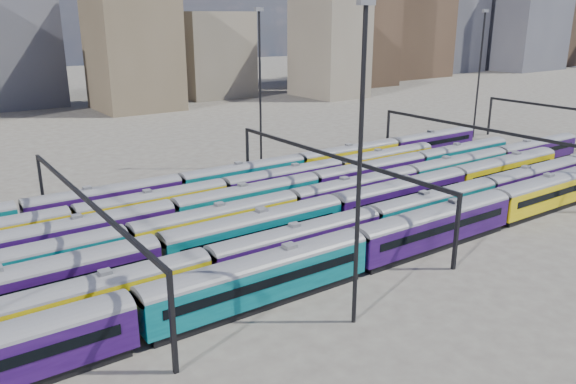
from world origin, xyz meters
TOP-DOWN VIEW (x-y plane):
  - ground at (0.00, 0.00)m, footprint 500.00×500.00m
  - rake_0 at (12.64, -15.00)m, footprint 156.34×3.26m
  - rake_1 at (-2.07, -10.00)m, footprint 142.19×2.97m
  - rake_2 at (-14.93, -5.00)m, footprint 130.02×3.17m
  - rake_3 at (4.30, 0.00)m, footprint 122.13×2.98m
  - rake_4 at (-9.08, 5.00)m, footprint 122.42×2.99m
  - rake_5 at (-19.07, 10.00)m, footprint 116.01×2.83m
  - rake_6 at (6.41, 15.00)m, footprint 99.75×2.92m
  - gantry_1 at (-20.00, 0.00)m, footprint 0.35×40.35m
  - gantry_2 at (10.00, 0.00)m, footprint 0.35×40.35m
  - gantry_3 at (40.00, 0.00)m, footprint 0.35×40.35m
  - mast_2 at (-5.00, -22.00)m, footprint 1.40×0.50m
  - mast_3 at (15.00, 24.00)m, footprint 1.40×0.50m
  - mast_5 at (65.00, 20.00)m, footprint 1.40×0.50m
  - skyline at (104.75, 105.73)m, footprint 399.22×60.48m

SIDE VIEW (x-z plane):
  - ground at x=0.00m, z-range 0.00..0.00m
  - rake_5 at x=-19.07m, z-range 0.12..4.87m
  - rake_6 at x=6.41m, z-range 0.12..5.04m
  - rake_1 at x=-2.07m, z-range 0.13..5.12m
  - rake_3 at x=4.30m, z-range 0.13..5.14m
  - rake_4 at x=-9.08m, z-range 0.13..5.15m
  - rake_2 at x=-14.93m, z-range 0.13..5.48m
  - rake_0 at x=12.64m, z-range 0.14..5.65m
  - gantry_1 at x=-20.00m, z-range 2.78..10.80m
  - gantry_2 at x=10.00m, z-range 2.78..10.80m
  - gantry_3 at x=40.00m, z-range 2.78..10.80m
  - mast_2 at x=-5.00m, z-range 1.17..26.77m
  - mast_3 at x=15.00m, z-range 1.17..26.77m
  - mast_5 at x=65.00m, z-range 1.17..26.77m
  - skyline at x=104.75m, z-range -4.18..45.85m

